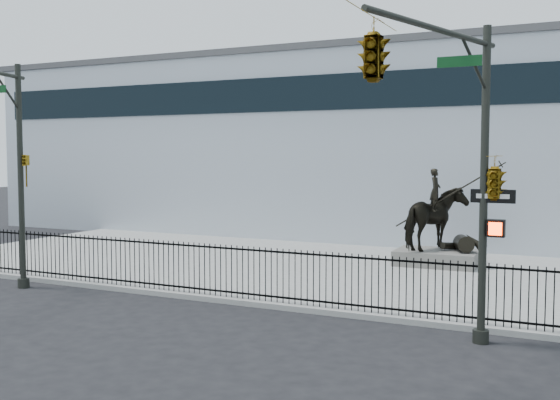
% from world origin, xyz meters
% --- Properties ---
extents(ground, '(120.00, 120.00, 0.00)m').
position_xyz_m(ground, '(0.00, 0.00, 0.00)').
color(ground, black).
rests_on(ground, ground).
extents(plaza, '(30.00, 12.00, 0.15)m').
position_xyz_m(plaza, '(0.00, 7.00, 0.07)').
color(plaza, gray).
rests_on(plaza, ground).
extents(building, '(44.00, 14.00, 9.00)m').
position_xyz_m(building, '(0.00, 20.00, 4.50)').
color(building, '#B3BAC3').
rests_on(building, ground).
extents(picket_fence, '(22.10, 0.10, 1.50)m').
position_xyz_m(picket_fence, '(0.00, 1.25, 0.90)').
color(picket_fence, black).
rests_on(picket_fence, plaza).
extents(statue_plinth, '(2.96, 2.07, 0.54)m').
position_xyz_m(statue_plinth, '(4.04, 9.26, 0.42)').
color(statue_plinth, '#625E5A').
rests_on(statue_plinth, plaza).
extents(equestrian_statue, '(3.72, 2.35, 3.16)m').
position_xyz_m(equestrian_statue, '(4.10, 9.26, 1.84)').
color(equestrian_statue, black).
rests_on(equestrian_statue, statue_plinth).
extents(traffic_signal_left, '(1.52, 4.84, 7.00)m').
position_xyz_m(traffic_signal_left, '(-6.75, -0.62, 4.03)').
color(traffic_signal_left, '#242621').
rests_on(traffic_signal_left, ground).
extents(traffic_signal_right, '(2.17, 6.86, 7.00)m').
position_xyz_m(traffic_signal_right, '(6.47, -2.00, 4.85)').
color(traffic_signal_right, '#242621').
rests_on(traffic_signal_right, ground).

